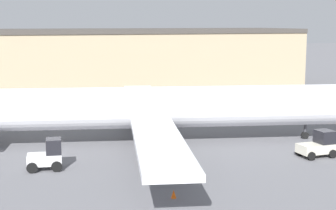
% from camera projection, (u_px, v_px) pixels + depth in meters
% --- Properties ---
extents(ground_plane, '(400.00, 400.00, 0.00)m').
position_uv_depth(ground_plane, '(168.00, 142.00, 49.39)').
color(ground_plane, slate).
extents(terminal_building, '(66.71, 16.72, 10.29)m').
position_uv_depth(terminal_building, '(106.00, 60.00, 86.31)').
color(terminal_building, tan).
rests_on(terminal_building, ground_plane).
extents(airplane, '(45.11, 40.99, 11.94)m').
position_uv_depth(airplane, '(157.00, 108.00, 48.74)').
color(airplane, white).
rests_on(airplane, ground_plane).
extents(baggage_tug, '(2.86, 2.15, 2.44)m').
position_uv_depth(baggage_tug, '(47.00, 156.00, 40.05)').
color(baggage_tug, silver).
rests_on(baggage_tug, ground_plane).
extents(belt_loader_truck, '(3.04, 2.63, 2.37)m').
position_uv_depth(belt_loader_truck, '(160.00, 150.00, 41.77)').
color(belt_loader_truck, beige).
rests_on(belt_loader_truck, ground_plane).
extents(pushback_tug, '(3.14, 2.09, 2.25)m').
position_uv_depth(pushback_tug, '(319.00, 145.00, 43.92)').
color(pushback_tug, beige).
rests_on(pushback_tug, ground_plane).
extents(safety_cone_near, '(0.36, 0.36, 0.55)m').
position_uv_depth(safety_cone_near, '(174.00, 194.00, 33.60)').
color(safety_cone_near, '#EF590F').
rests_on(safety_cone_near, ground_plane).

